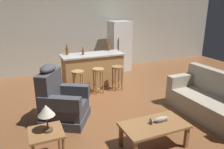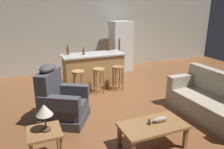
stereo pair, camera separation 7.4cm
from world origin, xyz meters
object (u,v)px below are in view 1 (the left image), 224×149
Objects in this scene: couch at (213,101)px; recliner_near_lamp at (61,102)px; coffee_table at (154,127)px; kitchen_island at (93,70)px; bottle_wine_dark at (109,47)px; refrigerator at (119,46)px; bottle_tall_green at (83,52)px; bar_stool_left at (78,79)px; bar_stool_middle at (98,76)px; table_lamp at (46,112)px; bar_stool_right at (117,74)px; fish_figurine at (159,120)px; bottle_short_amber at (67,51)px; end_table at (47,137)px.

recliner_near_lamp reaches higher than couch.
coffee_table is at bearing 11.67° from couch.
recliner_near_lamp is (-3.00, 1.05, 0.08)m from couch.
kitchen_island is (-1.73, 2.84, 0.14)m from couch.
couch is at bearing 11.51° from recliner_near_lamp.
bottle_wine_dark is (1.88, 2.05, 0.64)m from recliner_near_lamp.
bottle_tall_green is at bearing -144.33° from refrigerator.
bar_stool_left is 0.56m from bar_stool_middle.
table_lamp is 0.60× the size of bar_stool_right.
bottle_tall_green is (-0.79, 0.61, 0.56)m from bar_stool_right.
recliner_near_lamp is at bearing -119.00° from bottle_tall_green.
bar_stool_right is (0.41, 2.59, 0.01)m from fish_figurine.
refrigerator is at bearing 40.27° from kitchen_island.
recliner_near_lamp is 0.67× the size of kitchen_island.
bottle_tall_green is 0.94m from bottle_wine_dark.
bar_stool_right is (0.51, -0.63, -0.01)m from kitchen_island.
bar_stool_middle reaches higher than coffee_table.
bottle_tall_green is at bearing 61.65° from bar_stool_left.
bottle_short_amber is (-0.08, 0.78, 0.59)m from bar_stool_left.
end_table is (-0.44, -1.22, 0.04)m from recliner_near_lamp.
bottle_short_amber is at bearing -52.54° from couch.
couch is 2.53m from bar_stool_right.
end_table is 0.82× the size of bar_stool_left.
recliner_near_lamp is at bearing 130.66° from coffee_table.
bar_stool_right is (1.12, 0.00, 0.00)m from bar_stool_left.
bottle_short_amber is (-2.42, 2.99, 0.72)m from couch.
table_lamp is at bearing 2.53° from end_table.
bottle_wine_dark is (0.61, 0.26, 0.58)m from kitchen_island.
bottle_wine_dark reaches higher than kitchen_island.
table_lamp reaches higher than bar_stool_middle.
refrigerator is at bearing 35.67° from bottle_tall_green.
bottle_wine_dark is at bearing 22.81° from kitchen_island.
fish_figurine is 0.19× the size of refrigerator.
fish_figurine is 2.69m from bar_stool_left.
bar_stool_left is (-2.34, 2.21, 0.13)m from couch.
bar_stool_right is at bearing 47.47° from table_lamp.
coffee_table is at bearing -8.33° from table_lamp.
couch reaches higher than end_table.
bar_stool_left is 1.00× the size of bar_stool_right.
bottle_tall_green is at bearing 94.75° from coffee_table.
refrigerator is 2.10m from bottle_tall_green.
bottle_wine_dark is (-1.12, 3.10, 0.72)m from couch.
bottle_short_amber is 1.02× the size of bottle_wine_dark.
fish_figurine is 3.27m from bottle_tall_green.
recliner_near_lamp is at bearing -132.51° from bottle_wine_dark.
bottle_tall_green is (-2.01, 2.82, 0.69)m from couch.
bar_stool_middle is (-0.15, 2.59, 0.01)m from fish_figurine.
end_table is at bearing 1.26° from couch.
recliner_near_lamp is 2.85m from bottle_wine_dark.
refrigerator reaches higher than recliner_near_lamp.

